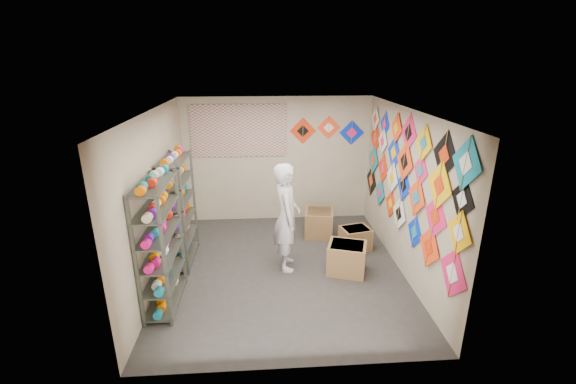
{
  "coord_description": "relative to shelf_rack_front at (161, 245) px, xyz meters",
  "views": [
    {
      "loc": [
        -0.33,
        -5.82,
        3.45
      ],
      "look_at": [
        0.1,
        0.3,
        1.3
      ],
      "focal_mm": 24.0,
      "sensor_mm": 36.0,
      "label": 1
    }
  ],
  "objects": [
    {
      "name": "shelf_rack_front",
      "position": [
        0.0,
        0.0,
        0.0
      ],
      "size": [
        0.4,
        1.1,
        1.9
      ],
      "primitive_type": "cube",
      "color": "#4C5147",
      "rests_on": "ground"
    },
    {
      "name": "kite_wall_display",
      "position": [
        3.76,
        0.81,
        0.68
      ],
      "size": [
        0.06,
        4.37,
        2.06
      ],
      "color": "#E71D5D",
      "rests_on": "room_walls"
    },
    {
      "name": "back_wall_kites",
      "position": [
        2.84,
        3.09,
        1.03
      ],
      "size": [
        1.6,
        0.02,
        0.63
      ],
      "color": "red",
      "rests_on": "room_walls"
    },
    {
      "name": "room_walls",
      "position": [
        1.78,
        0.85,
        0.69
      ],
      "size": [
        4.5,
        4.5,
        4.5
      ],
      "color": "tan",
      "rests_on": "ground"
    },
    {
      "name": "carton_c",
      "position": [
        2.58,
        2.15,
        -0.69
      ],
      "size": [
        0.64,
        0.69,
        0.53
      ],
      "primitive_type": "cube",
      "rotation": [
        0.0,
        0.0,
        -0.17
      ],
      "color": "olive",
      "rests_on": "ground"
    },
    {
      "name": "ground",
      "position": [
        1.78,
        0.85,
        -0.95
      ],
      "size": [
        4.5,
        4.5,
        0.0
      ],
      "primitive_type": "plane",
      "color": "#2F2C29"
    },
    {
      "name": "shopkeeper",
      "position": [
        1.84,
        0.94,
        -0.02
      ],
      "size": [
        0.69,
        0.47,
        1.86
      ],
      "primitive_type": "imported",
      "rotation": [
        0.0,
        0.0,
        1.59
      ],
      "color": "silver",
      "rests_on": "ground"
    },
    {
      "name": "poster",
      "position": [
        0.98,
        3.08,
        1.05
      ],
      "size": [
        2.0,
        0.01,
        1.1
      ],
      "primitive_type": "cube",
      "color": "#5F4392",
      "rests_on": "room_walls"
    },
    {
      "name": "carton_a",
      "position": [
        2.84,
        0.69,
        -0.69
      ],
      "size": [
        0.75,
        0.68,
        0.52
      ],
      "primitive_type": "cube",
      "rotation": [
        0.0,
        0.0,
        -0.31
      ],
      "color": "olive",
      "rests_on": "ground"
    },
    {
      "name": "string_spools",
      "position": [
        -0.0,
        0.65,
        0.1
      ],
      "size": [
        0.12,
        2.36,
        0.12
      ],
      "color": "#EA0F75",
      "rests_on": "ground"
    },
    {
      "name": "shelf_rack_back",
      "position": [
        0.0,
        1.3,
        0.0
      ],
      "size": [
        0.4,
        1.1,
        1.9
      ],
      "primitive_type": "cube",
      "color": "#4C5147",
      "rests_on": "ground"
    },
    {
      "name": "carton_b",
      "position": [
        3.18,
        1.5,
        -0.74
      ],
      "size": [
        0.61,
        0.54,
        0.43
      ],
      "primitive_type": "cube",
      "rotation": [
        0.0,
        0.0,
        0.24
      ],
      "color": "olive",
      "rests_on": "ground"
    }
  ]
}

